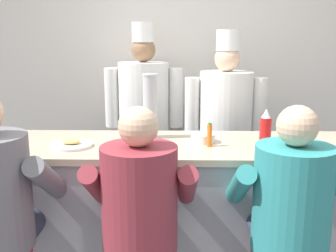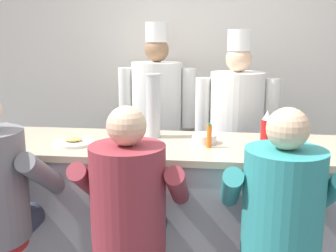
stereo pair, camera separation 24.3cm
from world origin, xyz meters
name	(u,v)px [view 2 (the right image)]	position (x,y,z in m)	size (l,w,h in m)	color
wall_back	(198,73)	(0.00, 1.76, 1.35)	(10.00, 0.06, 2.70)	beige
diner_counter	(186,218)	(0.00, 0.36, 0.51)	(2.81, 0.71, 1.02)	gray
ketchup_bottle_red	(266,132)	(0.48, 0.28, 1.13)	(0.07, 0.07, 0.24)	red
hot_sauce_bottle_orange	(209,136)	(0.14, 0.29, 1.09)	(0.03, 0.03, 0.15)	orange
breakfast_plate	(74,142)	(-0.71, 0.26, 1.03)	(0.26, 0.26, 0.05)	white
cereal_bowl	(204,139)	(0.11, 0.39, 1.05)	(0.16, 0.16, 0.06)	white
coffee_mug_tan	(4,131)	(-1.22, 0.37, 1.06)	(0.14, 0.09, 0.09)	beige
cup_stack_steel	(153,106)	(-0.23, 0.51, 1.23)	(0.10, 0.10, 0.43)	#B7BABF
diner_seated_maroon	(130,206)	(-0.24, -0.22, 0.84)	(0.57, 0.56, 1.36)	#B2B5BA
diner_seated_teal	(281,213)	(0.50, -0.22, 0.84)	(0.58, 0.57, 1.36)	#B2B5BA
cook_in_whites_near	(157,114)	(-0.35, 1.46, 1.00)	(0.71, 0.45, 1.81)	#232328
cook_in_whites_far	(236,127)	(0.35, 1.17, 0.96)	(0.68, 0.44, 1.74)	#232328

